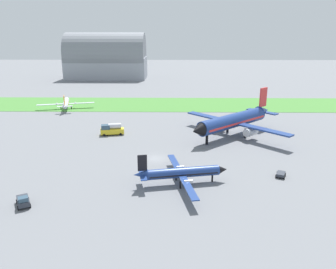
{
  "coord_description": "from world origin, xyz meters",
  "views": [
    {
      "loc": [
        4.05,
        -71.59,
        27.5
      ],
      "look_at": [
        2.69,
        9.19,
        3.0
      ],
      "focal_mm": 35.65,
      "sensor_mm": 36.0,
      "label": 1
    }
  ],
  "objects_px": {
    "airplane_foreground_turboprop": "(181,173)",
    "pushback_tug_near_gate": "(23,201)",
    "airplane_midfield_jet": "(234,121)",
    "fuel_truck_by_runway": "(112,129)",
    "baggage_cart_midfield": "(281,174)",
    "airplane_taxiing_turboprop": "(66,103)"
  },
  "relations": [
    {
      "from": "airplane_taxiing_turboprop",
      "to": "fuel_truck_by_runway",
      "type": "distance_m",
      "value": 40.88
    },
    {
      "from": "airplane_foreground_turboprop",
      "to": "pushback_tug_near_gate",
      "type": "relative_size",
      "value": 5.24
    },
    {
      "from": "pushback_tug_near_gate",
      "to": "airplane_foreground_turboprop",
      "type": "bearing_deg",
      "value": 79.63
    },
    {
      "from": "pushback_tug_near_gate",
      "to": "baggage_cart_midfield",
      "type": "xyz_separation_m",
      "value": [
        46.45,
        12.52,
        -0.34
      ]
    },
    {
      "from": "airplane_midfield_jet",
      "to": "airplane_taxiing_turboprop",
      "type": "xyz_separation_m",
      "value": [
        -57.85,
        33.87,
        -2.05
      ]
    },
    {
      "from": "airplane_foreground_turboprop",
      "to": "airplane_taxiing_turboprop",
      "type": "xyz_separation_m",
      "value": [
        -42.43,
        65.53,
        -0.01
      ]
    },
    {
      "from": "airplane_foreground_turboprop",
      "to": "baggage_cart_midfield",
      "type": "height_order",
      "value": "airplane_foreground_turboprop"
    },
    {
      "from": "pushback_tug_near_gate",
      "to": "airplane_midfield_jet",
      "type": "bearing_deg",
      "value": 105.11
    },
    {
      "from": "baggage_cart_midfield",
      "to": "fuel_truck_by_runway",
      "type": "relative_size",
      "value": 0.42
    },
    {
      "from": "airplane_midfield_jet",
      "to": "fuel_truck_by_runway",
      "type": "relative_size",
      "value": 4.03
    },
    {
      "from": "airplane_foreground_turboprop",
      "to": "baggage_cart_midfield",
      "type": "distance_m",
      "value": 20.4
    },
    {
      "from": "airplane_foreground_turboprop",
      "to": "airplane_midfield_jet",
      "type": "xyz_separation_m",
      "value": [
        15.42,
        31.65,
        2.03
      ]
    },
    {
      "from": "airplane_taxiing_turboprop",
      "to": "baggage_cart_midfield",
      "type": "height_order",
      "value": "airplane_taxiing_turboprop"
    },
    {
      "from": "fuel_truck_by_runway",
      "to": "baggage_cart_midfield",
      "type": "bearing_deg",
      "value": 132.32
    },
    {
      "from": "airplane_midfield_jet",
      "to": "baggage_cart_midfield",
      "type": "xyz_separation_m",
      "value": [
        4.58,
        -28.04,
        -3.79
      ]
    },
    {
      "from": "airplane_foreground_turboprop",
      "to": "airplane_midfield_jet",
      "type": "distance_m",
      "value": 35.27
    },
    {
      "from": "baggage_cart_midfield",
      "to": "airplane_taxiing_turboprop",
      "type": "bearing_deg",
      "value": -110.47
    },
    {
      "from": "pushback_tug_near_gate",
      "to": "baggage_cart_midfield",
      "type": "relative_size",
      "value": 1.39
    },
    {
      "from": "airplane_midfield_jet",
      "to": "airplane_taxiing_turboprop",
      "type": "relative_size",
      "value": 1.33
    },
    {
      "from": "airplane_foreground_turboprop",
      "to": "airplane_midfield_jet",
      "type": "bearing_deg",
      "value": 52.54
    },
    {
      "from": "baggage_cart_midfield",
      "to": "fuel_truck_by_runway",
      "type": "bearing_deg",
      "value": -101.85
    },
    {
      "from": "airplane_foreground_turboprop",
      "to": "pushback_tug_near_gate",
      "type": "height_order",
      "value": "airplane_foreground_turboprop"
    }
  ]
}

